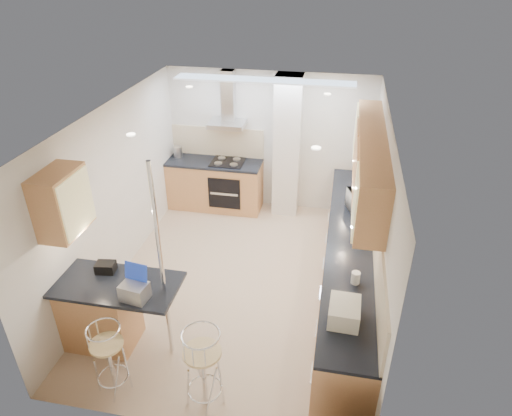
% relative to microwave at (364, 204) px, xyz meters
% --- Properties ---
extents(ground, '(4.80, 4.80, 0.00)m').
position_rel_microwave_xyz_m(ground, '(-1.66, -0.73, -1.07)').
color(ground, '#CCAC88').
rests_on(ground, ground).
extents(room_shell, '(3.64, 4.84, 2.51)m').
position_rel_microwave_xyz_m(room_shell, '(-1.34, -0.35, 0.47)').
color(room_shell, white).
rests_on(room_shell, ground).
extents(right_counter, '(0.63, 4.40, 0.92)m').
position_rel_microwave_xyz_m(right_counter, '(-0.16, -0.73, -0.61)').
color(right_counter, '#B9844A').
rests_on(right_counter, ground).
extents(back_counter, '(1.70, 0.63, 0.92)m').
position_rel_microwave_xyz_m(back_counter, '(-2.61, 1.37, -0.61)').
color(back_counter, '#B9844A').
rests_on(back_counter, ground).
extents(peninsula, '(1.47, 0.72, 0.94)m').
position_rel_microwave_xyz_m(peninsula, '(-2.79, -2.18, -0.60)').
color(peninsula, '#B9844A').
rests_on(peninsula, ground).
extents(microwave, '(0.54, 0.65, 0.31)m').
position_rel_microwave_xyz_m(microwave, '(0.00, 0.00, 0.00)').
color(microwave, silver).
rests_on(microwave, right_counter).
extents(laptop, '(0.31, 0.25, 0.19)m').
position_rel_microwave_xyz_m(laptop, '(-2.44, -2.38, -0.04)').
color(laptop, '#A2A5AA').
rests_on(laptop, peninsula).
extents(bag, '(0.24, 0.19, 0.12)m').
position_rel_microwave_xyz_m(bag, '(-2.98, -1.99, -0.07)').
color(bag, black).
rests_on(bag, peninsula).
extents(bar_stool_near, '(0.38, 0.38, 0.91)m').
position_rel_microwave_xyz_m(bar_stool_near, '(-2.61, -2.83, -0.62)').
color(bar_stool_near, tan).
rests_on(bar_stool_near, ground).
extents(bar_stool_end, '(0.46, 0.46, 1.02)m').
position_rel_microwave_xyz_m(bar_stool_end, '(-1.57, -2.81, -0.57)').
color(bar_stool_end, tan).
rests_on(bar_stool_end, ground).
extents(jar_a, '(0.15, 0.15, 0.16)m').
position_rel_microwave_xyz_m(jar_a, '(-0.04, -0.46, -0.07)').
color(jar_a, beige).
rests_on(jar_a, right_counter).
extents(jar_b, '(0.14, 0.14, 0.15)m').
position_rel_microwave_xyz_m(jar_b, '(-0.19, 0.48, -0.08)').
color(jar_b, beige).
rests_on(jar_b, right_counter).
extents(jar_c, '(0.18, 0.18, 0.21)m').
position_rel_microwave_xyz_m(jar_c, '(-0.04, -0.76, -0.05)').
color(jar_c, '#BBAF95').
rests_on(jar_c, right_counter).
extents(jar_d, '(0.13, 0.13, 0.15)m').
position_rel_microwave_xyz_m(jar_d, '(-0.11, -1.62, -0.08)').
color(jar_d, silver).
rests_on(jar_d, right_counter).
extents(bread_bin, '(0.32, 0.40, 0.21)m').
position_rel_microwave_xyz_m(bread_bin, '(-0.22, -2.25, -0.05)').
color(bread_bin, beige).
rests_on(bread_bin, right_counter).
extents(kettle, '(0.16, 0.16, 0.20)m').
position_rel_microwave_xyz_m(kettle, '(-3.31, 1.46, -0.05)').
color(kettle, silver).
rests_on(kettle, back_counter).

